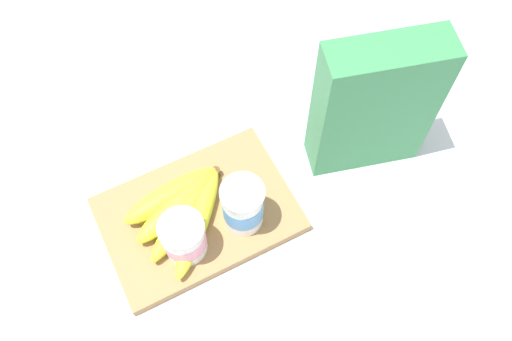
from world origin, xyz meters
The scene contains 6 objects.
ground_plane centered at (0.00, 0.00, 0.00)m, with size 2.40×2.40×0.00m, color silver.
cutting_board centered at (0.00, 0.00, 0.01)m, with size 0.30×0.20×0.02m, color #A37A4C.
cereal_box centered at (-0.29, 0.01, 0.13)m, with size 0.18×0.06×0.26m, color #38844C.
yogurt_cup_front centered at (-0.06, 0.04, 0.07)m, with size 0.07×0.07×0.10m.
yogurt_cup_back centered at (0.04, 0.05, 0.06)m, with size 0.07×0.07×0.08m.
banana_bunch centered at (0.02, -0.01, 0.04)m, with size 0.18×0.17×0.04m.
Camera 1 is at (0.08, 0.35, 0.79)m, focal length 37.72 mm.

